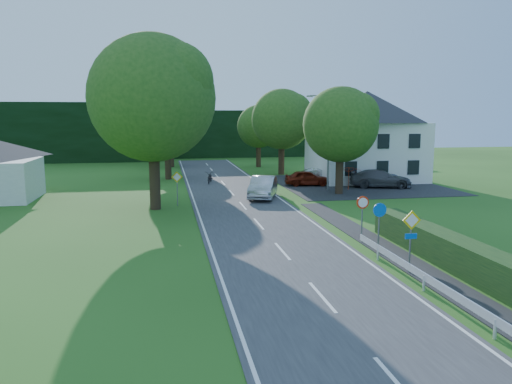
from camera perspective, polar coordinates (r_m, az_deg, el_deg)
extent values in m
cube|color=#38373A|center=(31.09, -0.38, -2.92)|extent=(7.00, 80.00, 0.04)
cube|color=black|center=(46.75, 11.43, 0.87)|extent=(14.00, 16.00, 0.04)
cube|color=white|center=(30.70, -6.37, -3.07)|extent=(0.12, 80.00, 0.01)
cube|color=white|center=(31.80, 5.40, -2.65)|extent=(0.12, 80.00, 0.01)
cube|color=black|center=(77.19, -0.46, 6.70)|extent=(30.00, 5.00, 7.00)
cube|color=white|center=(49.98, 12.39, 4.55)|extent=(10.00, 8.00, 5.60)
pyramid|color=#26272C|center=(49.86, 12.55, 9.48)|extent=(10.60, 8.40, 3.00)
cylinder|color=slate|center=(42.26, 8.29, 5.55)|extent=(0.16, 0.16, 8.00)
cylinder|color=slate|center=(41.97, 7.35, 10.87)|extent=(1.70, 0.10, 0.10)
cube|color=slate|center=(41.71, 6.15, 10.84)|extent=(0.50, 0.18, 0.12)
cylinder|color=slate|center=(21.01, 17.20, -5.75)|extent=(0.07, 0.07, 2.40)
cube|color=yellow|center=(20.76, 17.37, -3.10)|extent=(0.78, 0.04, 0.78)
cube|color=white|center=(20.76, 17.37, -3.10)|extent=(0.57, 0.05, 0.57)
cube|color=blue|center=(20.90, 17.29, -4.84)|extent=(0.50, 0.04, 0.22)
cylinder|color=slate|center=(23.65, 13.84, -4.25)|extent=(0.07, 0.07, 2.20)
cylinder|color=blue|center=(23.43, 13.96, -2.00)|extent=(0.64, 0.04, 0.64)
cylinder|color=slate|center=(25.44, 12.01, -3.27)|extent=(0.07, 0.07, 2.20)
cylinder|color=red|center=(25.24, 12.10, -1.17)|extent=(0.64, 0.04, 0.64)
cylinder|color=white|center=(25.22, 12.12, -1.18)|extent=(0.48, 0.04, 0.48)
cylinder|color=slate|center=(35.38, -8.99, 0.19)|extent=(0.07, 0.07, 2.20)
cube|color=yellow|center=(35.22, -9.03, 1.71)|extent=(0.78, 0.04, 0.78)
cube|color=white|center=(35.22, -9.03, 1.71)|extent=(0.57, 0.05, 0.57)
imported|color=silver|center=(38.12, 0.80, 0.56)|extent=(3.24, 5.34, 1.66)
imported|color=black|center=(46.61, -5.27, 1.70)|extent=(1.19, 2.23, 1.12)
imported|color=maroon|center=(45.13, 5.87, 1.61)|extent=(4.18, 2.13, 1.37)
imported|color=silver|center=(47.28, 7.21, 1.88)|extent=(3.98, 1.43, 1.31)
imported|color=#49494E|center=(45.06, 14.03, 1.50)|extent=(5.71, 3.54, 1.54)
imported|color=#B1AFB7|center=(47.87, 14.78, 1.84)|extent=(5.70, 3.73, 1.46)
imported|color=red|center=(42.96, 10.54, 1.57)|extent=(2.80, 2.82, 2.00)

